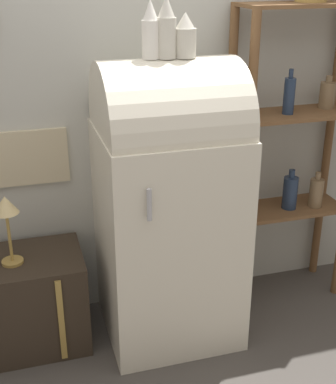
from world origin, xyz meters
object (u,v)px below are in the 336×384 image
Objects in this scene: refrigerator at (168,200)px; vase_right at (185,37)px; suitcase_trunk at (23,302)px; vase_left at (151,31)px; desk_lamp at (6,213)px; vase_center at (166,29)px.

vase_right is at bearing -7.78° from refrigerator.
suitcase_trunk is 2.50× the size of vase_left.
refrigerator is at bearing -3.09° from desk_lamp.
vase_center is (-0.01, -0.01, 0.87)m from refrigerator.
vase_center reaches higher than vase_right.
vase_right is 0.55× the size of desk_lamp.
vase_left is 1.29× the size of vase_right.
refrigerator is 0.86m from vase_left.
refrigerator is 0.97m from suitcase_trunk.
vase_right is (0.16, -0.01, -0.03)m from vase_left.
refrigerator is at bearing 172.22° from vase_right.
suitcase_trunk is 0.55m from desk_lamp.
refrigerator is 5.76× the size of vase_left.
vase_left is 0.17m from vase_right.
suitcase_trunk is 3.23× the size of vase_right.
vase_center is (0.07, -0.01, 0.01)m from vase_left.
desk_lamp is (-0.90, 0.06, -0.82)m from vase_right.
vase_left is at bearing 175.73° from vase_right.
vase_right is (0.88, -0.09, 1.37)m from suitcase_trunk.
vase_center is at bearing 178.40° from vase_right.
vase_center is at bearing -3.72° from desk_lamp.
desk_lamp is at bearing 176.66° from vase_left.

